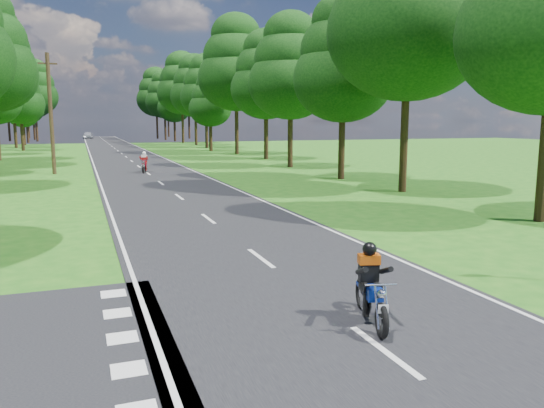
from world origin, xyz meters
name	(u,v)px	position (x,y,z in m)	size (l,w,h in m)	color
ground	(289,280)	(0.00, 0.00, 0.00)	(160.00, 160.00, 0.00)	#1D5B14
main_road	(122,154)	(0.00, 50.00, 0.01)	(7.00, 140.00, 0.02)	black
road_markings	(122,154)	(-0.14, 48.13, 0.02)	(7.40, 140.00, 0.01)	silver
treeline	(124,83)	(1.43, 60.06, 8.25)	(40.00, 115.35, 14.78)	black
telegraph_pole	(51,113)	(-6.00, 28.00, 4.07)	(1.20, 0.26, 8.00)	#382616
rider_near_blue	(371,283)	(0.42, -2.87, 0.73)	(0.57, 1.70, 1.42)	navy
rider_far_red	(144,162)	(-0.15, 26.83, 0.75)	(0.58, 1.75, 1.46)	#AB0D27
distant_car	(88,135)	(-2.60, 103.69, 0.73)	(1.68, 4.16, 1.42)	#BABCC1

